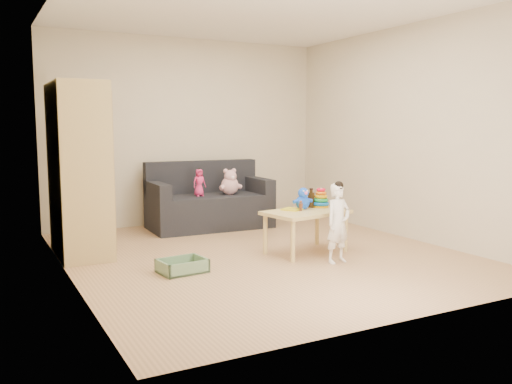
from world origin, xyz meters
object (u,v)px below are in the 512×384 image
sofa (210,211)px  toddler (338,224)px  wardrobe (79,170)px  play_table (306,232)px

sofa → toddler: 2.39m
wardrobe → toddler: wardrobe is taller
wardrobe → toddler: size_ratio=2.32×
wardrobe → toddler: bearing=-35.1°
sofa → toddler: (0.42, -2.34, 0.17)m
play_table → toddler: toddler is taller
wardrobe → sofa: bearing=22.9°
wardrobe → play_table: 2.53m
toddler → sofa: bearing=91.8°
wardrobe → sofa: (1.83, 0.77, -0.69)m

